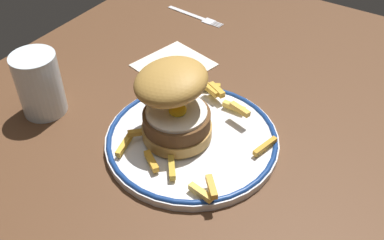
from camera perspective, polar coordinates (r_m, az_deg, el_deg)
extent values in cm
cube|color=#51321D|center=(65.09, -1.76, -7.62)|extent=(124.47, 88.42, 4.00)
cylinder|color=silver|center=(67.06, 0.00, -2.59)|extent=(25.96, 25.96, 1.20)
torus|color=navy|center=(66.64, 0.00, -2.21)|extent=(25.56, 25.56, 0.80)
cylinder|color=#B48541|center=(65.93, -1.93, -1.28)|extent=(10.36, 10.36, 1.80)
cylinder|color=#56371D|center=(64.56, -1.97, 0.09)|extent=(9.87, 9.87, 2.34)
cylinder|color=white|center=(63.64, -2.00, 1.05)|extent=(8.85, 8.85, 0.50)
ellipsoid|color=yellow|center=(62.88, -1.84, 1.27)|extent=(2.60, 2.60, 1.40)
ellipsoid|color=#B2833C|center=(62.20, -2.74, 4.96)|extent=(15.30, 15.34, 6.01)
cube|color=gold|center=(65.01, 9.32, -3.31)|extent=(4.66, 1.83, 0.74)
cube|color=gold|center=(61.40, -2.75, -5.91)|extent=(3.84, 3.30, 0.85)
cube|color=gold|center=(57.74, 2.51, -8.52)|extent=(3.22, 3.13, 0.88)
cube|color=gold|center=(62.21, -5.21, -5.26)|extent=(2.78, 3.67, 0.87)
cube|color=gold|center=(71.07, 5.38, 1.70)|extent=(0.96, 3.78, 0.86)
cube|color=gold|center=(65.58, -6.43, -1.53)|extent=(3.42, 3.51, 0.78)
cube|color=gold|center=(67.96, 6.14, 1.37)|extent=(1.75, 3.70, 0.86)
cube|color=#E4B551|center=(72.49, -0.98, 2.80)|extent=(2.47, 3.49, 0.86)
cube|color=gold|center=(75.00, 0.31, 4.32)|extent=(3.80, 4.23, 0.92)
cube|color=gold|center=(72.75, 3.17, 3.87)|extent=(2.40, 3.67, 0.94)
cube|color=gold|center=(75.01, 2.33, 4.28)|extent=(2.53, 3.41, 0.90)
cube|color=gold|center=(72.79, 2.49, 3.82)|extent=(1.86, 3.31, 0.87)
cube|color=gold|center=(65.09, -8.66, -3.13)|extent=(4.50, 1.87, 0.78)
cube|color=#E8B949|center=(58.26, 1.12, -9.24)|extent=(1.44, 3.77, 0.86)
cylinder|color=silver|center=(74.15, -18.93, 4.35)|extent=(7.03, 7.03, 10.42)
cylinder|color=silver|center=(75.42, -18.57, 3.00)|extent=(6.46, 6.46, 5.97)
cube|color=silver|center=(101.37, -0.69, 13.54)|extent=(1.86, 10.05, 0.36)
cube|color=silver|center=(98.16, 2.12, 12.54)|extent=(2.40, 2.58, 0.32)
cube|color=silver|center=(97.59, 3.45, 12.32)|extent=(0.47, 2.41, 0.28)
cube|color=silver|center=(97.23, 3.28, 12.21)|extent=(0.47, 2.41, 0.28)
cube|color=silver|center=(96.87, 3.10, 12.10)|extent=(0.47, 2.41, 0.28)
cube|color=silver|center=(96.51, 2.92, 11.99)|extent=(0.47, 2.41, 0.28)
cube|color=silver|center=(83.75, -2.33, 7.09)|extent=(14.56, 13.99, 0.40)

